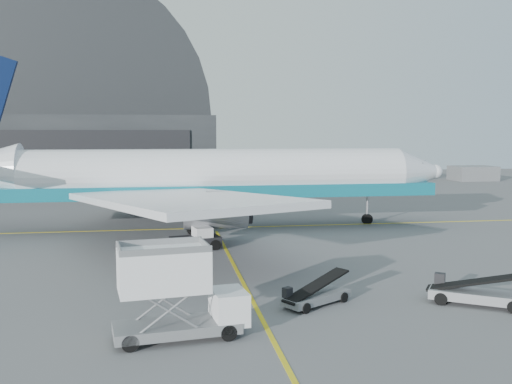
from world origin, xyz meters
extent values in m
plane|color=#565659|center=(0.00, 0.00, 0.00)|extent=(200.00, 200.00, 0.00)
cube|color=gold|center=(0.00, 20.00, 0.01)|extent=(80.00, 0.25, 0.02)
cube|color=gold|center=(0.00, -2.00, 0.01)|extent=(0.25, 40.00, 0.02)
cube|color=black|center=(-22.00, 65.00, 6.00)|extent=(50.00, 28.00, 12.00)
cube|color=black|center=(-22.00, 50.90, 5.00)|extent=(42.00, 0.40, 9.50)
cube|color=black|center=(38.00, 72.00, 0.00)|extent=(14.00, 8.00, 4.00)
cube|color=slate|center=(55.00, 68.00, 0.00)|extent=(8.00, 6.00, 2.80)
cylinder|color=white|center=(0.43, 20.19, 5.34)|extent=(36.96, 4.93, 4.93)
cone|color=white|center=(21.17, 20.19, 5.34)|extent=(4.52, 4.93, 4.93)
sphere|color=white|center=(23.22, 20.19, 5.34)|extent=(1.44, 1.44, 1.44)
cube|color=black|center=(19.94, 20.19, 5.95)|extent=(2.67, 2.26, 0.72)
cube|color=#0E6679|center=(0.43, 20.19, 3.75)|extent=(43.12, 4.98, 1.23)
cube|color=white|center=(-3.68, 7.87, 4.31)|extent=(18.93, 25.17, 1.50)
cube|color=white|center=(-3.68, 32.51, 4.31)|extent=(18.93, 25.17, 1.50)
cylinder|color=gray|center=(-0.60, 11.98, 2.67)|extent=(5.34, 2.77, 2.77)
cylinder|color=gray|center=(-0.60, 28.40, 2.67)|extent=(5.34, 2.77, 2.77)
cylinder|color=#A5A5AA|center=(15.83, 20.19, 1.44)|extent=(0.29, 0.29, 2.87)
cylinder|color=black|center=(15.83, 20.19, 0.46)|extent=(1.13, 0.36, 1.13)
cylinder|color=black|center=(-1.62, 16.90, 0.56)|extent=(1.33, 0.46, 1.33)
cylinder|color=black|center=(-1.62, 23.47, 0.56)|extent=(1.33, 0.46, 1.33)
cube|color=slate|center=(-4.31, -9.99, 0.52)|extent=(5.97, 3.06, 0.48)
cube|color=silver|center=(-1.86, -9.64, 1.28)|extent=(1.81, 2.38, 1.52)
cube|color=black|center=(-1.16, -9.54, 1.52)|extent=(0.33, 1.80, 0.86)
cube|color=silver|center=(-4.87, -10.07, 3.23)|extent=(4.29, 2.92, 1.90)
cylinder|color=black|center=(-2.00, -10.67, 0.38)|extent=(0.79, 0.39, 0.76)
cylinder|color=black|center=(-2.28, -8.70, 0.38)|extent=(0.79, 0.39, 0.76)
cylinder|color=black|center=(-6.33, -11.29, 0.38)|extent=(0.79, 0.39, 0.76)
cylinder|color=black|center=(-6.61, -9.31, 0.38)|extent=(0.79, 0.39, 0.76)
cube|color=black|center=(-2.40, 10.14, 0.54)|extent=(4.28, 2.92, 0.88)
cube|color=silver|center=(-1.83, 10.26, 1.32)|extent=(1.71, 2.01, 0.88)
cylinder|color=black|center=(-0.86, 9.47, 0.39)|extent=(0.93, 0.52, 0.88)
cylinder|color=black|center=(-1.27, 11.38, 0.39)|extent=(0.93, 0.52, 0.88)
cylinder|color=black|center=(-3.54, 8.89, 0.39)|extent=(0.93, 0.52, 0.88)
cylinder|color=black|center=(-3.95, 10.81, 0.39)|extent=(0.93, 0.52, 0.88)
cube|color=slate|center=(3.33, -6.06, 0.42)|extent=(4.26, 3.39, 0.42)
cube|color=black|center=(3.33, -6.06, 1.08)|extent=(4.24, 3.14, 1.20)
cube|color=black|center=(1.62, -6.52, 0.89)|extent=(0.60, 0.57, 0.57)
cylinder|color=black|center=(4.96, -5.82, 0.28)|extent=(0.60, 0.50, 0.57)
cylinder|color=black|center=(4.26, -4.70, 0.28)|extent=(0.60, 0.50, 0.57)
cylinder|color=black|center=(2.40, -7.42, 0.28)|extent=(0.60, 0.50, 0.57)
cylinder|color=black|center=(1.70, -6.30, 0.28)|extent=(0.60, 0.50, 0.57)
cube|color=slate|center=(12.04, -7.47, 0.51)|extent=(5.15, 4.17, 0.51)
cube|color=black|center=(12.04, -7.47, 1.31)|extent=(5.11, 3.86, 1.46)
cube|color=black|center=(10.66, -5.83, 1.08)|extent=(0.73, 0.69, 0.69)
cylinder|color=black|center=(10.07, -7.15, 0.34)|extent=(0.73, 0.61, 0.69)
cylinder|color=black|center=(10.94, -5.81, 0.34)|extent=(0.73, 0.61, 0.69)
cube|color=red|center=(-5.98, 6.62, 0.01)|extent=(0.35, 0.35, 0.03)
cone|color=red|center=(-5.98, 6.62, 0.26)|extent=(0.35, 0.35, 0.51)
camera|label=1|loc=(-4.70, -35.56, 9.42)|focal=40.00mm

